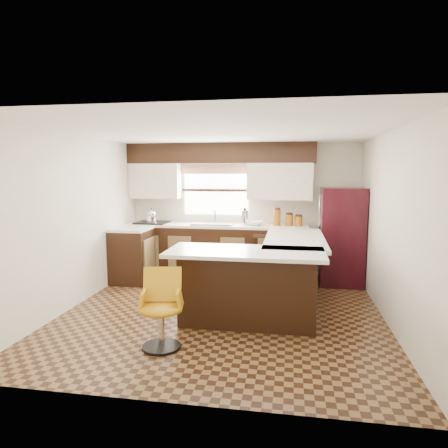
% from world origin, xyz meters
% --- Properties ---
extents(floor, '(4.40, 4.40, 0.00)m').
position_xyz_m(floor, '(0.00, 0.00, 0.00)').
color(floor, '#49301A').
rests_on(floor, ground).
extents(ceiling, '(4.40, 4.40, 0.00)m').
position_xyz_m(ceiling, '(0.00, 0.00, 2.40)').
color(ceiling, silver).
rests_on(ceiling, wall_back).
extents(wall_back, '(4.40, 0.00, 4.40)m').
position_xyz_m(wall_back, '(0.00, 2.20, 1.20)').
color(wall_back, beige).
rests_on(wall_back, floor).
extents(wall_front, '(4.40, 0.00, 4.40)m').
position_xyz_m(wall_front, '(0.00, -2.20, 1.20)').
color(wall_front, beige).
rests_on(wall_front, floor).
extents(wall_left, '(0.00, 4.40, 4.40)m').
position_xyz_m(wall_left, '(-2.10, 0.00, 1.20)').
color(wall_left, beige).
rests_on(wall_left, floor).
extents(wall_right, '(0.00, 4.40, 4.40)m').
position_xyz_m(wall_right, '(2.10, 0.00, 1.20)').
color(wall_right, beige).
rests_on(wall_right, floor).
extents(base_cab_back, '(3.30, 0.60, 0.90)m').
position_xyz_m(base_cab_back, '(-0.45, 1.90, 0.45)').
color(base_cab_back, black).
rests_on(base_cab_back, floor).
extents(base_cab_left, '(0.60, 0.70, 0.90)m').
position_xyz_m(base_cab_left, '(-1.80, 1.25, 0.45)').
color(base_cab_left, black).
rests_on(base_cab_left, floor).
extents(counter_back, '(3.30, 0.60, 0.04)m').
position_xyz_m(counter_back, '(-0.45, 1.90, 0.92)').
color(counter_back, silver).
rests_on(counter_back, base_cab_back).
extents(counter_left, '(0.60, 0.70, 0.04)m').
position_xyz_m(counter_left, '(-1.80, 1.25, 0.92)').
color(counter_left, silver).
rests_on(counter_left, base_cab_left).
extents(soffit, '(3.40, 0.35, 0.36)m').
position_xyz_m(soffit, '(-0.40, 2.03, 2.22)').
color(soffit, black).
rests_on(soffit, wall_back).
extents(upper_cab_left, '(0.94, 0.35, 0.64)m').
position_xyz_m(upper_cab_left, '(-1.62, 2.03, 1.72)').
color(upper_cab_left, beige).
rests_on(upper_cab_left, wall_back).
extents(upper_cab_right, '(1.14, 0.35, 0.64)m').
position_xyz_m(upper_cab_right, '(0.68, 2.03, 1.72)').
color(upper_cab_right, beige).
rests_on(upper_cab_right, wall_back).
extents(window_pane, '(1.20, 0.02, 0.90)m').
position_xyz_m(window_pane, '(-0.50, 2.18, 1.55)').
color(window_pane, white).
rests_on(window_pane, wall_back).
extents(valance, '(1.30, 0.06, 0.18)m').
position_xyz_m(valance, '(-0.50, 2.14, 1.94)').
color(valance, '#D19B93').
rests_on(valance, wall_back).
extents(sink, '(0.75, 0.45, 0.03)m').
position_xyz_m(sink, '(-0.50, 1.88, 0.96)').
color(sink, '#B2B2B7').
rests_on(sink, counter_back).
extents(dishwasher, '(0.58, 0.03, 0.78)m').
position_xyz_m(dishwasher, '(0.55, 1.61, 0.43)').
color(dishwasher, black).
rests_on(dishwasher, floor).
extents(cooktop, '(0.58, 0.50, 0.02)m').
position_xyz_m(cooktop, '(-1.65, 1.88, 0.96)').
color(cooktop, black).
rests_on(cooktop, counter_back).
extents(peninsula_long, '(0.60, 1.95, 0.90)m').
position_xyz_m(peninsula_long, '(0.90, 0.62, 0.45)').
color(peninsula_long, black).
rests_on(peninsula_long, floor).
extents(peninsula_return, '(1.65, 0.60, 0.90)m').
position_xyz_m(peninsula_return, '(0.38, -0.35, 0.45)').
color(peninsula_return, black).
rests_on(peninsula_return, floor).
extents(counter_pen_long, '(0.84, 1.95, 0.04)m').
position_xyz_m(counter_pen_long, '(0.95, 0.62, 0.92)').
color(counter_pen_long, silver).
rests_on(counter_pen_long, peninsula_long).
extents(counter_pen_return, '(1.89, 0.84, 0.04)m').
position_xyz_m(counter_pen_return, '(0.35, -0.44, 0.92)').
color(counter_pen_return, silver).
rests_on(counter_pen_return, peninsula_return).
extents(refrigerator, '(0.70, 0.67, 1.63)m').
position_xyz_m(refrigerator, '(1.73, 1.69, 0.81)').
color(refrigerator, black).
rests_on(refrigerator, floor).
extents(bar_chair, '(0.53, 0.53, 0.85)m').
position_xyz_m(bar_chair, '(-0.46, -1.22, 0.42)').
color(bar_chair, '#C68E11').
rests_on(bar_chair, floor).
extents(kettle, '(0.19, 0.19, 0.25)m').
position_xyz_m(kettle, '(-1.66, 1.88, 1.10)').
color(kettle, silver).
rests_on(kettle, cooktop).
extents(percolator, '(0.13, 0.13, 0.27)m').
position_xyz_m(percolator, '(0.07, 1.90, 1.08)').
color(percolator, silver).
rests_on(percolator, counter_back).
extents(mixing_bowl, '(0.33, 0.33, 0.07)m').
position_xyz_m(mixing_bowl, '(0.26, 1.90, 0.98)').
color(mixing_bowl, white).
rests_on(mixing_bowl, counter_back).
extents(canister_large, '(0.13, 0.13, 0.29)m').
position_xyz_m(canister_large, '(0.64, 1.92, 1.09)').
color(canister_large, '#8E510E').
rests_on(canister_large, counter_back).
extents(canister_med, '(0.14, 0.14, 0.20)m').
position_xyz_m(canister_med, '(0.86, 1.92, 1.04)').
color(canister_med, '#8E510E').
rests_on(canister_med, counter_back).
extents(canister_small, '(0.14, 0.14, 0.17)m').
position_xyz_m(canister_small, '(1.02, 1.92, 1.03)').
color(canister_small, '#8E510E').
rests_on(canister_small, counter_back).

